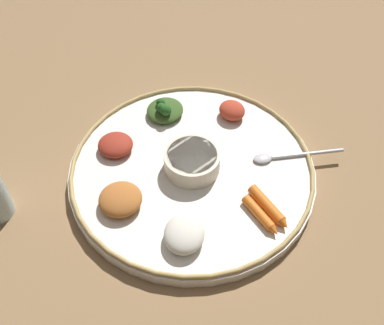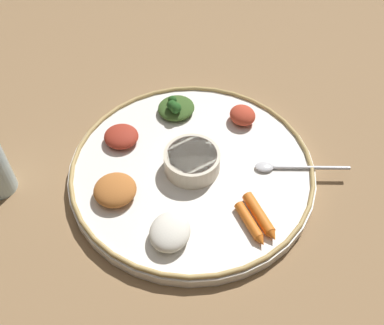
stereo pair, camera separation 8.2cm
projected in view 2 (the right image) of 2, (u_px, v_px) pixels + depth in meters
The scene contains 12 objects.
ground_plane at pixel (192, 175), 0.85m from camera, with size 2.40×2.40×0.00m, color olive.
platter at pixel (192, 171), 0.84m from camera, with size 0.45×0.45×0.02m, color white.
platter_rim at pixel (192, 167), 0.83m from camera, with size 0.44×0.44×0.01m, color tan.
center_bowl at pixel (192, 160), 0.82m from camera, with size 0.10×0.10×0.04m.
spoon at pixel (287, 167), 0.83m from camera, with size 0.05×0.17×0.01m.
greens_pile at pixel (176, 108), 0.92m from camera, with size 0.10×0.10×0.04m.
carrot_near_spoon at pixel (250, 224), 0.75m from camera, with size 0.09×0.04×0.02m.
carrot_outer at pixel (260, 216), 0.76m from camera, with size 0.10×0.04×0.02m.
mound_berbere_red at pixel (243, 115), 0.90m from camera, with size 0.05×0.05×0.03m, color #B73D28.
mound_beet at pixel (121, 136), 0.87m from camera, with size 0.07×0.06×0.03m, color maroon.
mound_rice_white at pixel (170, 232), 0.73m from camera, with size 0.08×0.07×0.03m, color silver.
mound_chickpea at pixel (115, 190), 0.78m from camera, with size 0.07×0.07×0.03m, color #B2662D.
Camera 2 is at (0.52, -0.09, 0.67)m, focal length 42.95 mm.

